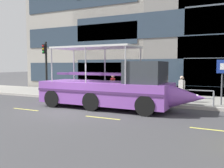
{
  "coord_description": "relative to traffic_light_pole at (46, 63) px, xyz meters",
  "views": [
    {
      "loc": [
        7.69,
        -10.84,
        2.44
      ],
      "look_at": [
        1.26,
        2.23,
        1.3
      ],
      "focal_mm": 38.95,
      "sensor_mm": 36.0,
      "label": 1
    }
  ],
  "objects": [
    {
      "name": "pedestrian_mid_right",
      "position": [
        5.57,
        0.45,
        -1.49
      ],
      "size": [
        0.24,
        0.45,
        1.59
      ],
      "color": "black",
      "rests_on": "sidewalk"
    },
    {
      "name": "pedestrian_mid_left",
      "position": [
        7.58,
        0.74,
        -1.47
      ],
      "size": [
        0.44,
        0.28,
        1.63
      ],
      "color": "black",
      "rests_on": "sidewalk"
    },
    {
      "name": "traffic_light_pole",
      "position": [
        0.0,
        0.0,
        0.0
      ],
      "size": [
        0.24,
        0.46,
        4.04
      ],
      "color": "black",
      "rests_on": "sidewalk"
    },
    {
      "name": "pedestrian_near_bow",
      "position": [
        10.23,
        0.49,
        -1.48
      ],
      "size": [
        0.42,
        0.29,
        1.6
      ],
      "color": "black",
      "rests_on": "sidewalk"
    },
    {
      "name": "ground_plane",
      "position": [
        5.23,
        -3.79,
        -2.63
      ],
      "size": [
        120.0,
        120.0,
        0.0
      ],
      "primitive_type": "plane",
      "color": "#3D3D3F"
    },
    {
      "name": "lane_centreline",
      "position": [
        5.23,
        -4.89,
        -2.63
      ],
      "size": [
        25.8,
        0.12,
        0.01
      ],
      "color": "#DBD64C",
      "rests_on": "ground_plane"
    },
    {
      "name": "sidewalk",
      "position": [
        5.23,
        1.81,
        -2.54
      ],
      "size": [
        32.0,
        4.8,
        0.18
      ],
      "primitive_type": "cube",
      "color": "gray",
      "rests_on": "ground_plane"
    },
    {
      "name": "curb_edge",
      "position": [
        5.23,
        -0.68,
        -2.54
      ],
      "size": [
        32.0,
        0.18,
        0.18
      ],
      "primitive_type": "cube",
      "color": "#B2ADA3",
      "rests_on": "ground_plane"
    },
    {
      "name": "duck_tour_boat",
      "position": [
        7.04,
        -2.5,
        -1.51
      ],
      "size": [
        9.34,
        2.59,
        3.49
      ],
      "color": "purple",
      "rests_on": "ground_plane"
    },
    {
      "name": "curb_guardrail",
      "position": [
        6.75,
        -0.34,
        -1.87
      ],
      "size": [
        10.78,
        0.09,
        0.87
      ],
      "color": "gray",
      "rests_on": "sidewalk"
    },
    {
      "name": "parking_sign",
      "position": [
        12.46,
        0.33,
        -0.71
      ],
      "size": [
        0.6,
        0.12,
        2.56
      ],
      "color": "#4C4F54",
      "rests_on": "sidewalk"
    }
  ]
}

